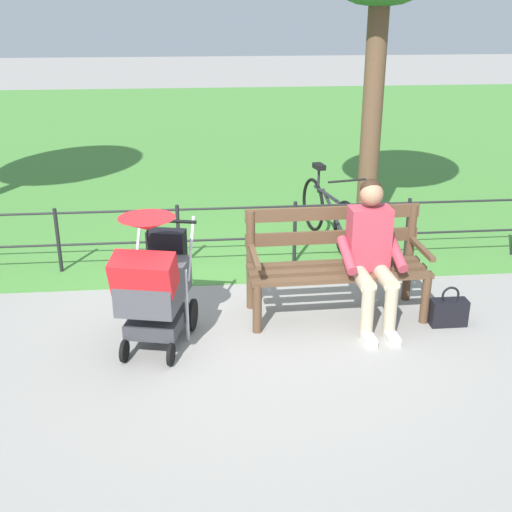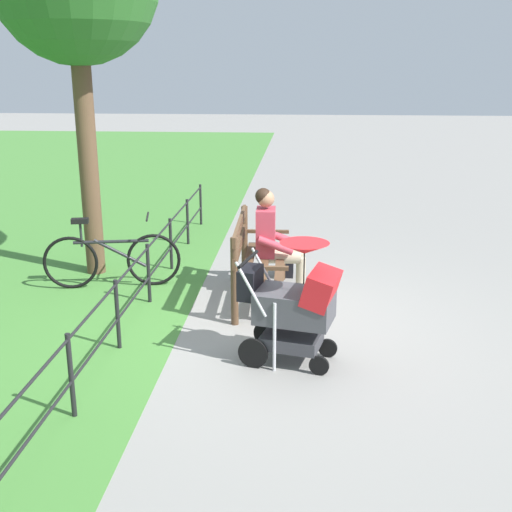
# 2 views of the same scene
# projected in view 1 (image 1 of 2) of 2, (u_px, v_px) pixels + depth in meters

# --- Properties ---
(ground_plane) EXTENTS (60.00, 60.00, 0.00)m
(ground_plane) POSITION_uv_depth(u_px,v_px,m) (248.00, 320.00, 5.77)
(ground_plane) COLOR gray
(grass_lawn) EXTENTS (40.00, 16.00, 0.01)m
(grass_lawn) POSITION_uv_depth(u_px,v_px,m) (213.00, 134.00, 13.91)
(grass_lawn) COLOR #478438
(grass_lawn) RESTS_ON ground
(park_bench) EXTENTS (1.61, 0.64, 0.96)m
(park_bench) POSITION_uv_depth(u_px,v_px,m) (336.00, 258.00, 5.76)
(park_bench) COLOR brown
(park_bench) RESTS_ON ground
(person_on_bench) EXTENTS (0.54, 0.74, 1.28)m
(person_on_bench) POSITION_uv_depth(u_px,v_px,m) (372.00, 250.00, 5.52)
(person_on_bench) COLOR tan
(person_on_bench) RESTS_ON ground
(stroller) EXTENTS (0.68, 0.97, 1.15)m
(stroller) POSITION_uv_depth(u_px,v_px,m) (154.00, 281.00, 5.13)
(stroller) COLOR black
(stroller) RESTS_ON ground
(handbag) EXTENTS (0.32, 0.14, 0.37)m
(handbag) POSITION_uv_depth(u_px,v_px,m) (449.00, 312.00, 5.65)
(handbag) COLOR black
(handbag) RESTS_ON ground
(park_fence) EXTENTS (8.76, 0.04, 0.70)m
(park_fence) POSITION_uv_depth(u_px,v_px,m) (283.00, 227.00, 6.88)
(park_fence) COLOR black
(park_fence) RESTS_ON ground
(bicycle) EXTENTS (0.49, 1.64, 0.89)m
(bicycle) POSITION_uv_depth(u_px,v_px,m) (329.00, 214.00, 7.49)
(bicycle) COLOR black
(bicycle) RESTS_ON ground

